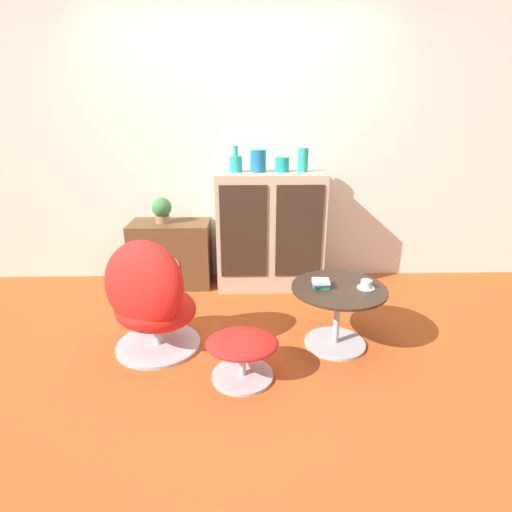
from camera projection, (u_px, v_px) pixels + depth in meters
ground_plane at (237, 355)px, 2.75m from camera, size 12.00×12.00×0.00m
wall_back at (238, 144)px, 3.69m from camera, size 6.40×0.06×2.60m
sideboard at (270, 230)px, 3.71m from camera, size 0.97×0.47×1.08m
tv_console at (172, 254)px, 3.79m from camera, size 0.73×0.41×0.61m
egg_chair at (150, 299)px, 2.68m from camera, size 0.73×0.70×0.84m
ottoman at (242, 349)px, 2.46m from camera, size 0.45×0.39×0.29m
coffee_table at (338, 308)px, 2.78m from camera, size 0.65×0.65×0.45m
vase_leftmost at (236, 163)px, 3.49m from camera, size 0.11×0.11×0.22m
vase_inner_left at (258, 161)px, 3.49m from camera, size 0.14×0.14×0.19m
vase_inner_right at (282, 164)px, 3.51m from camera, size 0.12×0.12×0.13m
vase_rightmost at (303, 160)px, 3.50m from camera, size 0.09×0.09×0.21m
potted_plant at (162, 209)px, 3.65m from camera, size 0.18×0.18×0.23m
teacup at (366, 285)px, 2.71m from camera, size 0.12×0.12×0.06m
book_stack at (321, 284)px, 2.72m from camera, size 0.13×0.12×0.05m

